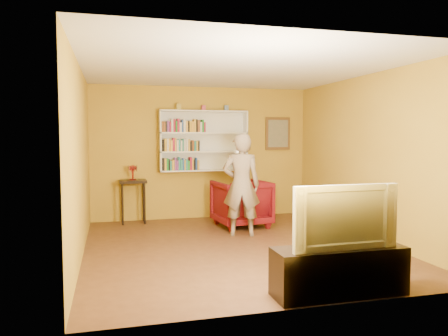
{
  "coord_description": "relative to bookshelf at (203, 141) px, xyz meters",
  "views": [
    {
      "loc": [
        -1.84,
        -6.35,
        1.69
      ],
      "look_at": [
        0.01,
        0.75,
        1.16
      ],
      "focal_mm": 35.0,
      "sensor_mm": 36.0,
      "label": 1
    }
  ],
  "objects": [
    {
      "name": "room_shell",
      "position": [
        0.0,
        -2.41,
        -0.58
      ],
      "size": [
        5.3,
        5.8,
        2.88
      ],
      "color": "#492B17",
      "rests_on": "ground"
    },
    {
      "name": "bookshelf",
      "position": [
        0.0,
        0.0,
        0.0
      ],
      "size": [
        1.8,
        0.29,
        1.23
      ],
      "color": "silver",
      "rests_on": "room_shell"
    },
    {
      "name": "books_row_lower",
      "position": [
        -0.49,
        -0.11,
        -0.47
      ],
      "size": [
        0.74,
        0.19,
        0.26
      ],
      "color": "black",
      "rests_on": "bookshelf"
    },
    {
      "name": "books_row_middle",
      "position": [
        -0.5,
        -0.11,
        -0.08
      ],
      "size": [
        0.75,
        0.19,
        0.27
      ],
      "color": "black",
      "rests_on": "bookshelf"
    },
    {
      "name": "books_row_upper",
      "position": [
        -0.41,
        -0.11,
        0.3
      ],
      "size": [
        0.87,
        0.19,
        0.27
      ],
      "color": "brown",
      "rests_on": "bookshelf"
    },
    {
      "name": "ornament_left",
      "position": [
        -0.51,
        -0.06,
        0.68
      ],
      "size": [
        0.09,
        0.09,
        0.12
      ],
      "primitive_type": "cube",
      "color": "#AA9230",
      "rests_on": "bookshelf"
    },
    {
      "name": "ornament_centre",
      "position": [
        -0.0,
        -0.06,
        0.67
      ],
      "size": [
        0.08,
        0.08,
        0.1
      ],
      "primitive_type": "cube",
      "color": "#A63756",
      "rests_on": "bookshelf"
    },
    {
      "name": "ornament_right",
      "position": [
        0.47,
        -0.06,
        0.68
      ],
      "size": [
        0.08,
        0.08,
        0.11
      ],
      "primitive_type": "cube",
      "color": "slate",
      "rests_on": "bookshelf"
    },
    {
      "name": "framed_painting",
      "position": [
        1.65,
        0.05,
        0.16
      ],
      "size": [
        0.55,
        0.05,
        0.7
      ],
      "color": "#543618",
      "rests_on": "room_shell"
    },
    {
      "name": "console_table",
      "position": [
        -1.43,
        -0.16,
        -0.89
      ],
      "size": [
        0.52,
        0.4,
        0.85
      ],
      "color": "black",
      "rests_on": "ground"
    },
    {
      "name": "ruby_lustre",
      "position": [
        -1.43,
        -0.16,
        -0.54
      ],
      "size": [
        0.18,
        0.17,
        0.29
      ],
      "color": "maroon",
      "rests_on": "console_table"
    },
    {
      "name": "armchair",
      "position": [
        0.52,
        -0.98,
        -1.16
      ],
      "size": [
        1.04,
        1.07,
        0.88
      ],
      "primitive_type": "imported",
      "rotation": [
        0.0,
        0.0,
        3.26
      ],
      "color": "#4A050E",
      "rests_on": "ground"
    },
    {
      "name": "person",
      "position": [
        0.29,
        -1.72,
        -0.72
      ],
      "size": [
        0.72,
        0.56,
        1.74
      ],
      "primitive_type": "imported",
      "rotation": [
        0.0,
        0.0,
        2.88
      ],
      "color": "#786758",
      "rests_on": "ground"
    },
    {
      "name": "game_remote",
      "position": [
        0.14,
        -1.93,
        -0.16
      ],
      "size": [
        0.04,
        0.15,
        0.04
      ],
      "primitive_type": "cube",
      "color": "white",
      "rests_on": "person"
    },
    {
      "name": "tv_cabinet",
      "position": [
        0.49,
        -4.66,
        -1.34
      ],
      "size": [
        1.44,
        0.43,
        0.51
      ],
      "primitive_type": "cube",
      "color": "black",
      "rests_on": "ground"
    },
    {
      "name": "television",
      "position": [
        0.49,
        -4.66,
        -0.74
      ],
      "size": [
        1.19,
        0.19,
        0.68
      ],
      "primitive_type": "imported",
      "rotation": [
        0.0,
        0.0,
        0.03
      ],
      "color": "black",
      "rests_on": "tv_cabinet"
    }
  ]
}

